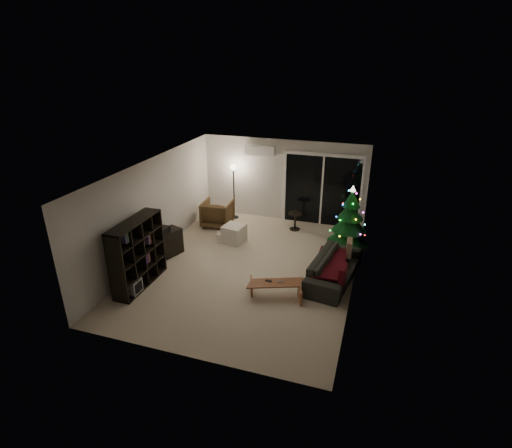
{
  "coord_description": "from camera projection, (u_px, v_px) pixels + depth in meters",
  "views": [
    {
      "loc": [
        2.81,
        -8.03,
        4.87
      ],
      "look_at": [
        0.1,
        0.3,
        1.05
      ],
      "focal_mm": 28.0,
      "sensor_mm": 36.0,
      "label": 1
    }
  ],
  "objects": [
    {
      "name": "media_cabinet",
      "position": [
        162.0,
        245.0,
        10.09
      ],
      "size": [
        0.75,
        1.16,
        0.68
      ],
      "primitive_type": "cube",
      "rotation": [
        0.0,
        0.0,
        -0.34
      ],
      "color": "black",
      "rests_on": "floor"
    },
    {
      "name": "sofa_throw",
      "position": [
        330.0,
        262.0,
        9.07
      ],
      "size": [
        0.65,
        1.5,
        0.05
      ],
      "primitive_type": "cube",
      "color": "#4C0A10",
      "rests_on": "sofa"
    },
    {
      "name": "side_table",
      "position": [
        295.0,
        221.0,
        11.72
      ],
      "size": [
        0.54,
        0.54,
        0.52
      ],
      "primitive_type": "cylinder",
      "rotation": [
        0.0,
        0.0,
        -0.4
      ],
      "color": "black",
      "rests_on": "floor"
    },
    {
      "name": "sofa",
      "position": [
        334.0,
        268.0,
        9.1
      ],
      "size": [
        1.11,
        2.18,
        0.61
      ],
      "primitive_type": "imported",
      "rotation": [
        0.0,
        0.0,
        1.43
      ],
      "color": "black",
      "rests_on": "floor"
    },
    {
      "name": "cardboard_box_b",
      "position": [
        237.0,
        236.0,
        11.05
      ],
      "size": [
        0.44,
        0.34,
        0.3
      ],
      "primitive_type": "cube",
      "rotation": [
        0.0,
        0.0,
        -0.04
      ],
      "color": "beige",
      "rests_on": "floor"
    },
    {
      "name": "armchair",
      "position": [
        217.0,
        214.0,
        11.93
      ],
      "size": [
        0.9,
        0.93,
        0.78
      ],
      "primitive_type": "imported",
      "rotation": [
        0.0,
        0.0,
        3.22
      ],
      "color": "brown",
      "rests_on": "floor"
    },
    {
      "name": "christmas_tree",
      "position": [
        350.0,
        218.0,
        10.31
      ],
      "size": [
        1.45,
        1.45,
        1.77
      ],
      "primitive_type": "cone",
      "rotation": [
        0.0,
        0.0,
        0.42
      ],
      "color": "#0D3918",
      "rests_on": "floor"
    },
    {
      "name": "stereo",
      "position": [
        160.0,
        231.0,
        9.93
      ],
      "size": [
        0.34,
        0.41,
        0.15
      ],
      "primitive_type": "cube",
      "color": "black",
      "rests_on": "media_cabinet"
    },
    {
      "name": "room",
      "position": [
        283.0,
        210.0,
        10.51
      ],
      "size": [
        6.5,
        7.51,
        2.6
      ],
      "color": "beige",
      "rests_on": "ground"
    },
    {
      "name": "bookshelf",
      "position": [
        130.0,
        252.0,
        8.79
      ],
      "size": [
        0.76,
        1.61,
        1.56
      ],
      "primitive_type": null,
      "rotation": [
        0.0,
        0.0,
        0.24
      ],
      "color": "black",
      "rests_on": "floor"
    },
    {
      "name": "remote_b",
      "position": [
        281.0,
        282.0,
        8.46
      ],
      "size": [
        0.14,
        0.08,
        0.02
      ],
      "primitive_type": "cube",
      "rotation": [
        0.0,
        0.0,
        0.35
      ],
      "color": "slate",
      "rests_on": "coffee_table"
    },
    {
      "name": "floor_lamp",
      "position": [
        234.0,
        193.0,
        12.33
      ],
      "size": [
        0.27,
        0.27,
        1.66
      ],
      "primitive_type": "cylinder",
      "color": "black",
      "rests_on": "floor"
    },
    {
      "name": "remote_a",
      "position": [
        269.0,
        281.0,
        8.49
      ],
      "size": [
        0.14,
        0.04,
        0.02
      ],
      "primitive_type": "cube",
      "color": "black",
      "rests_on": "coffee_table"
    },
    {
      "name": "cushion_b",
      "position": [
        343.0,
        275.0,
        8.36
      ],
      "size": [
        0.15,
        0.41,
        0.4
      ],
      "primitive_type": "cube",
      "rotation": [
        0.0,
        0.0,
        -0.07
      ],
      "color": "#4C0A10",
      "rests_on": "sofa"
    },
    {
      "name": "cardboard_box_a",
      "position": [
        224.0,
        237.0,
        11.02
      ],
      "size": [
        0.46,
        0.42,
        0.27
      ],
      "primitive_type": "cube",
      "rotation": [
        0.0,
        0.0,
        0.42
      ],
      "color": "beige",
      "rests_on": "floor"
    },
    {
      "name": "coffee_table",
      "position": [
        275.0,
        290.0,
        8.52
      ],
      "size": [
        1.2,
        0.78,
        0.36
      ],
      "primitive_type": null,
      "rotation": [
        0.0,
        0.0,
        0.37
      ],
      "color": "#9D5C39",
      "rests_on": "floor"
    },
    {
      "name": "cushion_a",
      "position": [
        349.0,
        248.0,
        9.5
      ],
      "size": [
        0.15,
        0.41,
        0.4
      ],
      "primitive_type": "cube",
      "rotation": [
        0.0,
        0.0,
        0.09
      ],
      "color": "#8D745A",
      "rests_on": "sofa"
    },
    {
      "name": "ottoman",
      "position": [
        234.0,
        234.0,
        10.96
      ],
      "size": [
        0.62,
        0.62,
        0.49
      ],
      "primitive_type": "cube",
      "rotation": [
        0.0,
        0.0,
        -0.15
      ],
      "color": "beige",
      "rests_on": "floor"
    }
  ]
}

